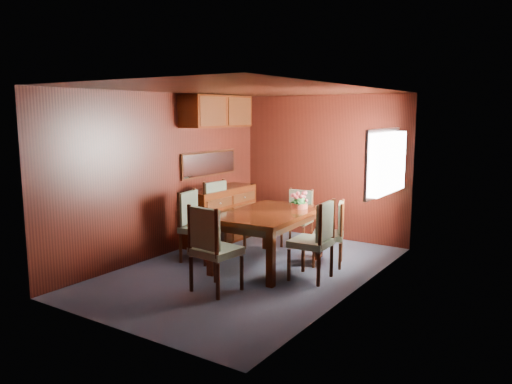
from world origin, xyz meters
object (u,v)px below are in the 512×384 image
Objects in this scene: sideboard at (220,215)px; chair_left_near at (195,222)px; chair_head at (211,244)px; flower_centerpiece at (300,200)px; dining_table at (268,219)px; chair_right_near at (317,236)px.

chair_left_near reaches higher than sideboard.
sideboard is at bearing 130.70° from chair_head.
chair_head reaches higher than flower_centerpiece.
chair_left_near is 0.96× the size of chair_head.
dining_table is at bearing 96.01° from chair_head.
dining_table is at bearing 74.93° from chair_right_near.
sideboard is 1.52m from dining_table.
sideboard is 1.65m from flower_centerpiece.
chair_left_near is at bearing 92.29° from chair_right_near.
sideboard is 0.83× the size of dining_table.
chair_right_near reaches higher than dining_table.
sideboard is 1.33× the size of chair_head.
sideboard is 1.38× the size of chair_left_near.
sideboard reaches higher than dining_table.
sideboard is at bearing -171.16° from chair_left_near.
chair_head is 4.24× the size of flower_centerpiece.
dining_table is (1.35, -0.67, 0.20)m from sideboard.
chair_left_near is 4.07× the size of flower_centerpiece.
chair_left_near is at bearing -164.51° from dining_table.
chair_right_near is 4.13× the size of flower_centerpiece.
chair_head reaches higher than chair_left_near.
sideboard is 5.62× the size of flower_centerpiece.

